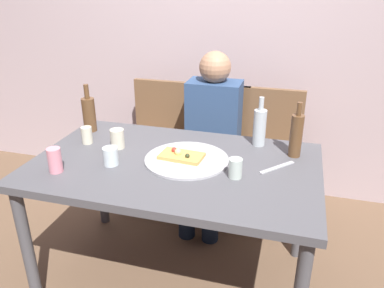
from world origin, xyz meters
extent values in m
plane|color=brown|center=(0.00, 0.00, 0.00)|extent=(8.00, 8.00, 0.00)
cube|color=#B29EA3|center=(0.00, 1.22, 1.30)|extent=(6.00, 0.10, 2.60)
cube|color=#4C4C51|center=(0.00, 0.00, 0.72)|extent=(1.45, 0.89, 0.04)
cylinder|color=#4C4C51|center=(-0.66, -0.38, 0.35)|extent=(0.06, 0.06, 0.70)
cylinder|color=#4C4C51|center=(-0.66, 0.38, 0.35)|extent=(0.06, 0.06, 0.70)
cylinder|color=#4C4C51|center=(0.66, 0.38, 0.35)|extent=(0.06, 0.06, 0.70)
cylinder|color=#ADADB2|center=(0.05, 0.04, 0.75)|extent=(0.43, 0.43, 0.01)
cube|color=tan|center=(0.03, 0.04, 0.76)|extent=(0.23, 0.15, 0.02)
sphere|color=#EAD184|center=(0.01, 0.04, 0.78)|extent=(0.04, 0.04, 0.04)
sphere|color=#2D381E|center=(0.06, 0.02, 0.78)|extent=(0.02, 0.02, 0.02)
sphere|color=#B22D23|center=(-0.02, 0.06, 0.78)|extent=(0.03, 0.03, 0.03)
cylinder|color=#B2BCC1|center=(0.38, 0.34, 0.85)|extent=(0.07, 0.07, 0.20)
cylinder|color=#B2BCC1|center=(0.38, 0.34, 0.98)|extent=(0.03, 0.03, 0.07)
cylinder|color=brown|center=(-0.63, 0.27, 0.85)|extent=(0.08, 0.08, 0.20)
cylinder|color=brown|center=(-0.63, 0.27, 0.99)|extent=(0.03, 0.03, 0.09)
cylinder|color=brown|center=(0.58, 0.25, 0.86)|extent=(0.06, 0.06, 0.22)
cylinder|color=brown|center=(0.58, 0.25, 1.00)|extent=(0.02, 0.02, 0.07)
cylinder|color=beige|center=(-0.36, 0.09, 0.80)|extent=(0.08, 0.08, 0.11)
cylinder|color=beige|center=(-0.55, 0.10, 0.79)|extent=(0.06, 0.06, 0.10)
cylinder|color=silver|center=(-0.30, -0.11, 0.79)|extent=(0.08, 0.08, 0.09)
cylinder|color=#B7C6BC|center=(0.32, -0.07, 0.79)|extent=(0.07, 0.07, 0.09)
cylinder|color=pink|center=(-0.52, -0.25, 0.80)|extent=(0.07, 0.07, 0.12)
cube|color=#B7B7BC|center=(0.51, 0.08, 0.75)|extent=(0.16, 0.18, 0.01)
cube|color=brown|center=(-0.41, 0.76, 0.45)|extent=(0.44, 0.44, 0.05)
cube|color=brown|center=(-0.41, 0.96, 0.68)|extent=(0.44, 0.04, 0.45)
cylinder|color=brown|center=(-0.22, 0.57, 0.21)|extent=(0.04, 0.04, 0.42)
cylinder|color=brown|center=(-0.60, 0.57, 0.21)|extent=(0.04, 0.04, 0.42)
cylinder|color=brown|center=(-0.22, 0.95, 0.21)|extent=(0.04, 0.04, 0.42)
cylinder|color=brown|center=(-0.60, 0.95, 0.21)|extent=(0.04, 0.04, 0.42)
cube|color=brown|center=(0.03, 0.76, 0.45)|extent=(0.44, 0.44, 0.05)
cube|color=brown|center=(0.03, 0.96, 0.68)|extent=(0.44, 0.04, 0.45)
cylinder|color=brown|center=(0.22, 0.57, 0.21)|extent=(0.04, 0.04, 0.42)
cylinder|color=brown|center=(-0.16, 0.57, 0.21)|extent=(0.04, 0.04, 0.42)
cylinder|color=brown|center=(0.22, 0.95, 0.21)|extent=(0.04, 0.04, 0.42)
cylinder|color=brown|center=(-0.16, 0.95, 0.21)|extent=(0.04, 0.04, 0.42)
cube|color=brown|center=(0.41, 0.76, 0.45)|extent=(0.44, 0.44, 0.05)
cube|color=brown|center=(0.41, 0.96, 0.68)|extent=(0.44, 0.04, 0.45)
cylinder|color=brown|center=(0.60, 0.57, 0.21)|extent=(0.04, 0.04, 0.42)
cylinder|color=brown|center=(0.22, 0.57, 0.21)|extent=(0.04, 0.04, 0.42)
cylinder|color=brown|center=(0.60, 0.95, 0.21)|extent=(0.04, 0.04, 0.42)
cylinder|color=brown|center=(0.22, 0.95, 0.21)|extent=(0.04, 0.04, 0.42)
cube|color=navy|center=(0.03, 0.78, 0.71)|extent=(0.36, 0.22, 0.52)
sphere|color=#A87A5B|center=(0.03, 0.78, 1.06)|extent=(0.21, 0.21, 0.21)
cylinder|color=black|center=(0.11, 0.58, 0.45)|extent=(0.12, 0.40, 0.12)
cylinder|color=black|center=(-0.05, 0.58, 0.45)|extent=(0.12, 0.40, 0.12)
cylinder|color=black|center=(0.11, 0.38, 0.23)|extent=(0.11, 0.11, 0.45)
cylinder|color=black|center=(-0.05, 0.38, 0.23)|extent=(0.11, 0.11, 0.45)
camera|label=1|loc=(0.56, -1.64, 1.61)|focal=35.58mm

